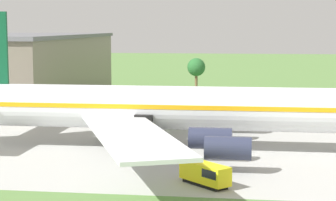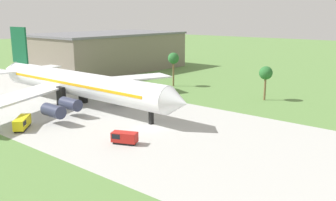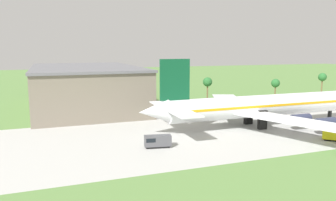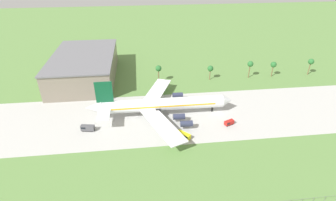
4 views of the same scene
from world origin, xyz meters
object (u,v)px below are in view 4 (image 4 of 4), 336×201
at_px(catering_van, 184,135).
at_px(terminal_building, 85,67).
at_px(baggage_tug, 87,128).
at_px(fuel_truck, 229,123).
at_px(jet_airliner, 161,104).

bearing_deg(catering_van, terminal_building, 127.04).
height_order(baggage_tug, terminal_building, terminal_building).
xyz_separation_m(baggage_tug, fuel_truck, (64.03, -2.88, -0.31)).
bearing_deg(terminal_building, jet_airliner, -48.32).
distance_m(catering_van, terminal_building, 84.87).
xyz_separation_m(jet_airliner, baggage_tug, (-33.75, -9.42, -4.26)).
distance_m(baggage_tug, terminal_building, 58.59).
xyz_separation_m(fuel_truck, catering_van, (-22.15, -7.13, 0.14)).
relative_size(jet_airliner, catering_van, 11.84).
bearing_deg(fuel_truck, terminal_building, 140.43).
xyz_separation_m(jet_airliner, catering_van, (8.12, -19.43, -4.44)).
bearing_deg(jet_airliner, fuel_truck, -22.11).
xyz_separation_m(baggage_tug, catering_van, (41.88, -10.01, -0.18)).
relative_size(fuel_truck, terminal_building, 0.08).
bearing_deg(fuel_truck, jet_airliner, 157.89).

